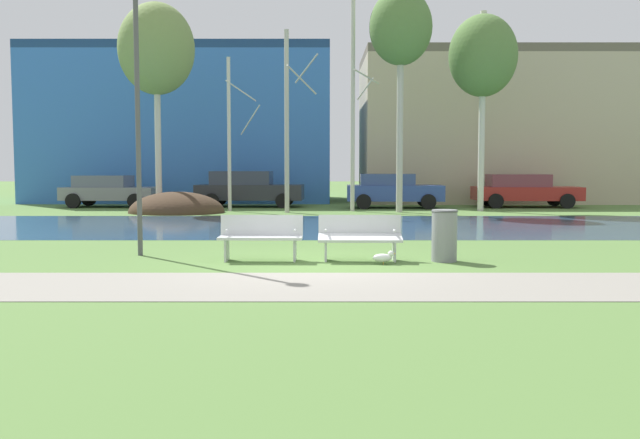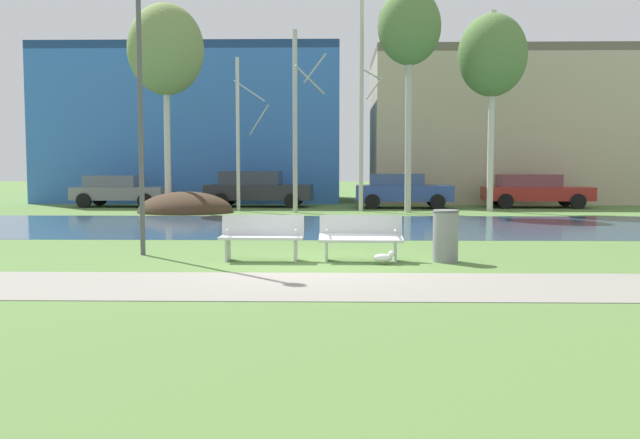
{
  "view_description": "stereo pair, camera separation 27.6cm",
  "coord_description": "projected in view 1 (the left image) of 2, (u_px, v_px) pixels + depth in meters",
  "views": [
    {
      "loc": [
        0.19,
        -12.58,
        1.82
      ],
      "look_at": [
        0.15,
        1.6,
        0.73
      ],
      "focal_mm": 39.17,
      "sensor_mm": 36.0,
      "label": 1
    },
    {
      "loc": [
        0.46,
        -12.58,
        1.82
      ],
      "look_at": [
        0.15,
        1.6,
        0.73
      ],
      "focal_mm": 39.17,
      "sensor_mm": 36.0,
      "label": 2
    }
  ],
  "objects": [
    {
      "name": "seagull",
      "position": [
        385.0,
        257.0,
        12.91
      ],
      "size": [
        0.43,
        0.16,
        0.26
      ],
      "color": "white",
      "rests_on": "ground"
    },
    {
      "name": "building_beige_block",
      "position": [
        519.0,
        128.0,
        35.73
      ],
      "size": [
        15.81,
        6.91,
        7.49
      ],
      "color": "#BCAD8E",
      "rests_on": "ground"
    },
    {
      "name": "trash_bin",
      "position": [
        446.0,
        235.0,
        13.29
      ],
      "size": [
        0.51,
        0.51,
        0.99
      ],
      "color": "gray",
      "rests_on": "ground"
    },
    {
      "name": "bench_left",
      "position": [
        263.0,
        236.0,
        13.4
      ],
      "size": [
        1.61,
        0.59,
        0.87
      ],
      "color": "silver",
      "rests_on": "ground"
    },
    {
      "name": "paved_path_strip",
      "position": [
        309.0,
        286.0,
        10.59
      ],
      "size": [
        60.0,
        2.52,
        0.01
      ],
      "primitive_type": "cube",
      "color": "gray",
      "rests_on": "ground"
    },
    {
      "name": "parked_sedan_second_dark",
      "position": [
        249.0,
        188.0,
        31.04
      ],
      "size": [
        4.78,
        2.24,
        1.59
      ],
      "color": "#282B30",
      "rests_on": "ground"
    },
    {
      "name": "parked_van_nearest_grey",
      "position": [
        111.0,
        190.0,
        30.92
      ],
      "size": [
        4.18,
        2.17,
        1.4
      ],
      "color": "slate",
      "rests_on": "ground"
    },
    {
      "name": "birch_far_left",
      "position": [
        158.0,
        50.0,
        27.69
      ],
      "size": [
        3.02,
        3.02,
        8.29
      ],
      "color": "beige",
      "rests_on": "ground"
    },
    {
      "name": "building_blue_store",
      "position": [
        189.0,
        127.0,
        36.94
      ],
      "size": [
        15.0,
        8.01,
        7.77
      ],
      "color": "#3870C6",
      "rests_on": "ground"
    },
    {
      "name": "birch_center_right",
      "position": [
        402.0,
        29.0,
        26.97
      ],
      "size": [
        2.44,
        2.44,
        9.21
      ],
      "color": "#BCB7A8",
      "rests_on": "ground"
    },
    {
      "name": "streetlamp",
      "position": [
        139.0,
        69.0,
        13.94
      ],
      "size": [
        0.32,
        0.32,
        5.66
      ],
      "color": "#4C4C51",
      "rests_on": "ground"
    },
    {
      "name": "river_band",
      "position": [
        316.0,
        226.0,
        21.23
      ],
      "size": [
        80.0,
        8.32,
        0.01
      ],
      "primitive_type": "cube",
      "color": "#33516B",
      "rests_on": "ground"
    },
    {
      "name": "parked_wagon_fourth_red",
      "position": [
        526.0,
        190.0,
        30.74
      ],
      "size": [
        4.66,
        2.28,
        1.46
      ],
      "color": "maroon",
      "rests_on": "ground"
    },
    {
      "name": "birch_center",
      "position": [
        355.0,
        99.0,
        27.85
      ],
      "size": [
        1.15,
        1.89,
        8.9
      ],
      "color": "beige",
      "rests_on": "ground"
    },
    {
      "name": "birch_center_left",
      "position": [
        289.0,
        119.0,
        27.05
      ],
      "size": [
        1.32,
        2.37,
        7.06
      ],
      "color": "#BCB7A8",
      "rests_on": "ground"
    },
    {
      "name": "birch_right",
      "position": [
        485.0,
        57.0,
        27.82
      ],
      "size": [
        2.72,
        2.72,
        7.97
      ],
      "color": "beige",
      "rests_on": "ground"
    },
    {
      "name": "soil_mound",
      "position": [
        179.0,
        213.0,
        27.27
      ],
      "size": [
        3.73,
        3.37,
        1.64
      ],
      "primitive_type": "ellipsoid",
      "color": "#423021",
      "rests_on": "ground"
    },
    {
      "name": "parked_hatch_third_blue",
      "position": [
        395.0,
        190.0,
        30.21
      ],
      "size": [
        4.2,
        2.17,
        1.48
      ],
      "color": "#2D4793",
      "rests_on": "ground"
    },
    {
      "name": "birch_left",
      "position": [
        232.0,
        133.0,
        28.03
      ],
      "size": [
        1.34,
        2.34,
        6.16
      ],
      "color": "beige",
      "rests_on": "ground"
    },
    {
      "name": "bench_right",
      "position": [
        362.0,
        236.0,
        13.39
      ],
      "size": [
        1.61,
        0.6,
        0.87
      ],
      "color": "silver",
      "rests_on": "ground"
    },
    {
      "name": "ground_plane",
      "position": [
        316.0,
        222.0,
        22.66
      ],
      "size": [
        120.0,
        120.0,
        0.0
      ],
      "primitive_type": "plane",
      "color": "#517538"
    }
  ]
}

